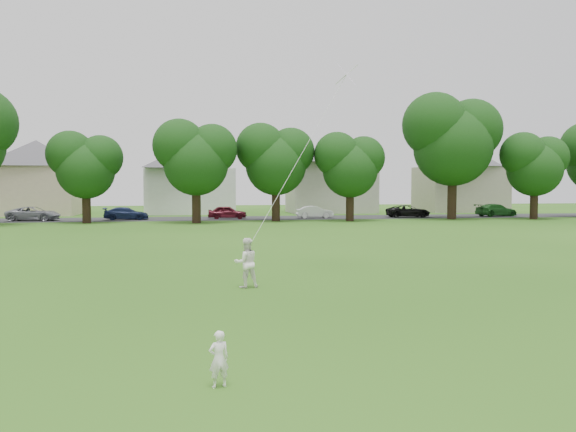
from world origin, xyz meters
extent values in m
plane|color=#255313|center=(0.00, 0.00, 0.00)|extent=(160.00, 160.00, 0.00)
cube|color=#2D2D30|center=(0.00, 42.00, 0.01)|extent=(90.00, 7.00, 0.01)
imported|color=white|center=(0.45, -2.81, 0.43)|extent=(0.36, 0.28, 0.86)
imported|color=white|center=(1.66, 5.39, 0.74)|extent=(0.80, 0.67, 1.48)
plane|color=silver|center=(5.53, 8.30, 6.96)|extent=(1.00, 1.15, 0.76)
cylinder|color=white|center=(3.59, 6.84, 4.01)|extent=(0.01, 0.01, 7.63)
cylinder|color=black|center=(-8.41, 37.10, 1.47)|extent=(0.69, 0.69, 2.93)
cylinder|color=black|center=(0.49, 35.57, 1.65)|extent=(0.72, 0.72, 3.31)
cylinder|color=black|center=(7.32, 36.94, 1.64)|extent=(0.72, 0.72, 3.29)
cylinder|color=black|center=(13.71, 36.06, 1.50)|extent=(0.70, 0.70, 3.00)
cylinder|color=black|center=(23.78, 37.23, 2.24)|extent=(0.82, 0.82, 4.49)
cylinder|color=black|center=(31.31, 36.04, 1.55)|extent=(0.71, 0.71, 3.10)
imported|color=gray|center=(-13.53, 41.00, 0.63)|extent=(4.62, 2.50, 1.23)
imported|color=#152044|center=(-5.69, 41.00, 0.58)|extent=(3.98, 1.72, 1.14)
imported|color=#56111D|center=(3.38, 41.00, 0.62)|extent=(3.72, 1.79, 1.22)
imported|color=silver|center=(11.67, 41.00, 0.58)|extent=(3.53, 1.38, 1.15)
imported|color=black|center=(21.07, 41.00, 0.60)|extent=(4.35, 2.17, 1.18)
imported|color=#1D561C|center=(30.43, 41.00, 0.64)|extent=(4.51, 2.33, 1.25)
cube|color=beige|center=(-16.00, 52.00, 2.55)|extent=(8.33, 7.43, 5.10)
pyramid|color=#4C4A4F|center=(-16.00, 52.00, 7.91)|extent=(12.01, 12.01, 2.81)
cube|color=white|center=(0.00, 52.00, 2.48)|extent=(9.58, 6.52, 4.96)
pyramid|color=#4C4A4F|center=(0.00, 52.00, 7.68)|extent=(13.82, 13.82, 2.73)
cube|color=#B8B1A5|center=(16.00, 52.00, 2.85)|extent=(9.55, 6.52, 5.71)
pyramid|color=#4C4A4F|center=(16.00, 52.00, 8.85)|extent=(13.78, 13.78, 3.14)
cube|color=#B1A993|center=(32.00, 52.00, 2.69)|extent=(9.45, 7.05, 5.37)
pyramid|color=#4C4A4F|center=(32.00, 52.00, 8.33)|extent=(13.64, 13.64, 2.95)
camera|label=1|loc=(0.06, -11.10, 3.00)|focal=35.00mm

